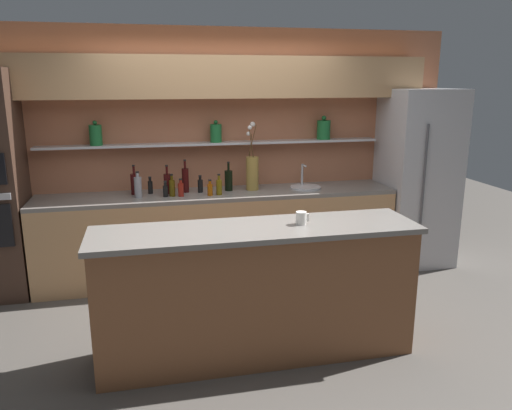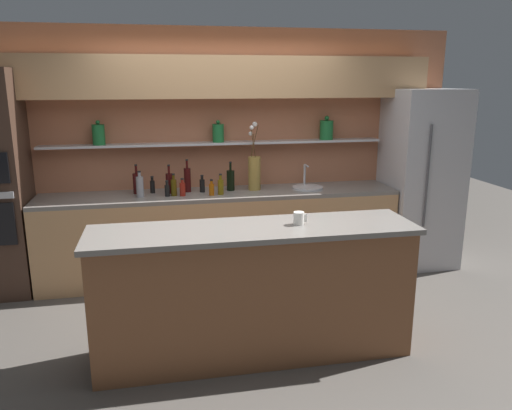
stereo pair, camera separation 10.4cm
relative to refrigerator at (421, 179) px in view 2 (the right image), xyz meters
The scene contains 20 objects.
ground_plane 2.71m from the refrigerator, 151.66° to the right, with size 12.00×12.00×0.00m, color #4C4742.
back_wall_unit 2.32m from the refrigerator, behind, with size 5.20×0.44×2.60m.
back_counter_unit 2.32m from the refrigerator, behind, with size 3.73×0.62×0.92m.
island_counter 2.79m from the refrigerator, 144.04° to the right, with size 2.41×0.61×1.02m.
refrigerator is the anchor object (origin of this frame).
flower_vase 1.89m from the refrigerator, behind, with size 0.13×0.18×0.72m.
sink_fixture 1.31m from the refrigerator, behind, with size 0.33×0.33×0.25m.
bottle_sauce_0 2.81m from the refrigerator, behind, with size 0.05×0.05×0.16m.
bottle_wine_1 2.60m from the refrigerator, behind, with size 0.07×0.07×0.35m.
bottle_wine_2 2.14m from the refrigerator, behind, with size 0.08×0.08×0.31m.
bottle_wine_3 2.78m from the refrigerator, behind, with size 0.07×0.07×0.30m.
bottle_oil_4 2.27m from the refrigerator, behind, with size 0.06×0.06×0.22m.
bottle_oil_5 2.74m from the refrigerator, behind, with size 0.06×0.06×0.23m.
bottle_sauce_6 2.45m from the refrigerator, behind, with size 0.05×0.05×0.18m.
bottle_sauce_7 2.37m from the refrigerator, behind, with size 0.05×0.05×0.17m.
bottle_sauce_8 2.96m from the refrigerator, behind, with size 0.05×0.05×0.18m.
bottle_sauce_9 2.66m from the refrigerator, behind, with size 0.06×0.06×0.18m.
bottle_wine_10 3.11m from the refrigerator, behind, with size 0.08×0.08×0.31m.
bottle_spirit_11 3.08m from the refrigerator, behind, with size 0.07×0.07×0.26m.
coffee_mug 2.47m from the refrigerator, 139.57° to the right, with size 0.10×0.08×0.09m.
Camera 2 is at (-0.66, -3.83, 2.06)m, focal length 35.00 mm.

